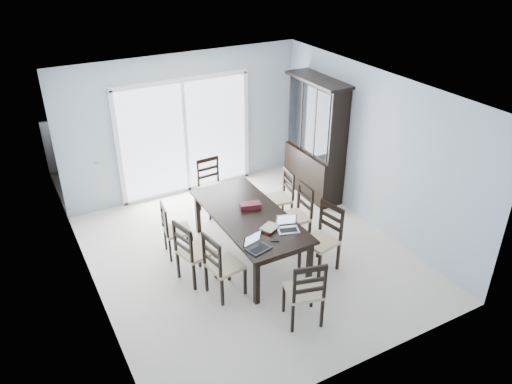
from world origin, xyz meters
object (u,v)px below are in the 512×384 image
dining_table (249,218)px  chair_right_far (283,191)px  chair_right_near (325,231)px  game_box (250,205)px  laptop_silver (288,228)px  cell_phone (275,240)px  chair_left_mid (190,246)px  chair_end_far (211,180)px  laptop_dark (259,246)px  chair_end_near (306,287)px  chair_right_mid (299,208)px  china_hutch (315,140)px  hot_tub (124,158)px  chair_left_near (219,260)px  chair_left_far (171,225)px

dining_table → chair_right_far: (0.98, 0.66, -0.10)m
chair_right_near → game_box: 1.18m
laptop_silver → cell_phone: 0.32m
chair_left_mid → cell_phone: (0.98, -0.65, 0.16)m
chair_end_far → laptop_dark: size_ratio=3.29×
chair_right_near → chair_right_far: size_ratio=1.09×
game_box → chair_end_far: bearing=90.9°
chair_end_near → chair_right_near: bearing=59.1°
chair_end_near → laptop_dark: bearing=121.3°
chair_right_mid → laptop_dark: chair_right_mid is taller
china_hutch → game_box: china_hutch is taller
china_hutch → chair_left_mid: bearing=-155.3°
chair_right_near → hot_tub: chair_right_near is taller
hot_tub → chair_left_near: bearing=-88.0°
chair_left_mid → chair_end_near: chair_end_near is taller
china_hutch → game_box: (-1.92, -1.10, -0.28)m
chair_right_far → chair_end_near: 2.54m
chair_end_near → chair_left_near: bearing=139.4°
chair_end_far → game_box: size_ratio=3.58×
chair_left_far → chair_end_near: bearing=29.7°
cell_phone → hot_tub: hot_tub is taller
china_hutch → chair_end_near: size_ratio=1.94×
dining_table → game_box: (0.10, 0.15, 0.12)m
laptop_dark → laptop_silver: bearing=5.4°
chair_left_near → chair_right_mid: 1.77m
chair_left_mid → chair_right_near: 1.95m
chair_left_mid → dining_table: bearing=83.5°
chair_left_near → laptop_silver: (1.05, -0.04, 0.21)m
laptop_silver → hot_tub: laptop_silver is taller
chair_left_near → laptop_silver: size_ratio=3.25×
chair_right_mid → game_box: bearing=80.3°
dining_table → chair_left_near: 1.00m
laptop_dark → game_box: bearing=54.1°
chair_left_near → chair_end_near: chair_end_near is taller
dining_table → cell_phone: bearing=-91.4°
chair_left_far → hot_tub: size_ratio=0.48×
chair_right_mid → cell_phone: (-0.89, -0.78, 0.15)m
chair_right_mid → laptop_silver: (-0.61, -0.65, 0.20)m
laptop_dark → game_box: (0.41, 1.01, -0.01)m
chair_left_mid → chair_end_far: (1.08, 1.70, 0.00)m
chair_end_far → hot_tub: size_ratio=0.53×
chair_right_mid → chair_left_far: bearing=73.9°
chair_right_near → laptop_dark: (-1.16, -0.11, 0.18)m
chair_end_near → cell_phone: chair_end_near is taller
china_hutch → chair_right_near: bearing=-120.5°
chair_right_far → chair_end_far: bearing=52.7°
chair_left_far → laptop_dark: size_ratio=2.97×
chair_right_near → laptop_silver: (-0.58, 0.09, 0.18)m
laptop_silver → chair_left_far: bearing=153.6°
cell_phone → hot_tub: (-0.91, 4.26, -0.28)m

